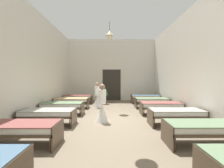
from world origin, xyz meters
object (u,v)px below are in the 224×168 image
Objects in this scene: bed_right_row_5 at (145,97)px; bed_left_row_1 at (21,128)px; bed_right_row_2 at (176,113)px; nurse_mid_aisle at (102,108)px; bed_right_row_3 at (161,105)px; bed_right_row_4 at (152,100)px; bed_left_row_2 at (48,113)px; bed_right_row_1 at (204,128)px; potted_plant at (104,91)px; nurse_near_aisle at (97,98)px; bed_left_row_4 at (72,100)px; bed_left_row_3 at (63,105)px; bed_left_row_5 at (78,97)px.

bed_left_row_1 is at bearing -124.44° from bed_right_row_5.
bed_right_row_2 is 1.28× the size of nurse_mid_aisle.
bed_right_row_3 is (0.00, 1.67, 0.00)m from bed_right_row_2.
bed_right_row_3 is at bearing -90.00° from bed_right_row_4.
bed_left_row_2 and bed_right_row_4 have the same top height.
bed_right_row_1 is at bearing -90.00° from bed_right_row_3.
potted_plant is (-0.13, 4.27, 0.32)m from nurse_mid_aisle.
nurse_near_aisle is at bearing -154.85° from bed_right_row_5.
bed_right_row_1 and bed_left_row_4 have the same top height.
bed_left_row_3 is 1.28× the size of nurse_mid_aisle.
bed_left_row_4 is 1.28× the size of nurse_near_aisle.
bed_right_row_4 is 1.67m from bed_right_row_5.
bed_left_row_4 is 1.00× the size of bed_left_row_5.
bed_right_row_1 and bed_left_row_5 have the same top height.
bed_left_row_2 is 1.00× the size of bed_right_row_3.
bed_right_row_5 is 2.85m from potted_plant.
bed_right_row_4 is (4.59, 3.35, 0.00)m from bed_left_row_2.
bed_left_row_1 is 1.00× the size of bed_left_row_2.
bed_right_row_1 is 1.67m from bed_right_row_2.
bed_right_row_3 is at bearing 90.00° from bed_right_row_1.
bed_left_row_4 is at bearing 90.00° from bed_left_row_3.
bed_right_row_1 is 3.35m from bed_right_row_3.
potted_plant reaches higher than bed_right_row_4.
bed_right_row_5 is (0.00, 5.02, 0.00)m from bed_right_row_2.
bed_left_row_5 and bed_right_row_5 have the same top height.
nurse_near_aisle is 1.29m from potted_plant.
bed_left_row_3 is at bearing 90.00° from bed_left_row_2.
bed_left_row_4 is (0.00, 3.35, 0.00)m from bed_left_row_2.
bed_right_row_4 is 1.45× the size of potted_plant.
bed_right_row_3 is 4.89m from bed_left_row_4.
bed_right_row_2 and bed_left_row_3 have the same top height.
potted_plant reaches higher than bed_left_row_2.
bed_right_row_2 is 1.00× the size of bed_left_row_4.
bed_right_row_1 is 1.00× the size of bed_right_row_2.
bed_right_row_2 is at bearing -0.11° from nurse_near_aisle.
nurse_mid_aisle reaches higher than bed_right_row_4.
bed_right_row_5 is at bearing 73.41° from nurse_near_aisle.
nurse_mid_aisle reaches higher than bed_right_row_3.
bed_right_row_4 is 3.17m from potted_plant.
potted_plant reaches higher than bed_left_row_4.
bed_left_row_2 is at bearing 90.00° from bed_left_row_1.
potted_plant is (0.34, 1.21, 0.32)m from nurse_near_aisle.
bed_right_row_2 is at bearing 20.03° from bed_left_row_1.
bed_left_row_4 is (-4.59, 1.67, 0.00)m from bed_right_row_3.
nurse_near_aisle is (-3.15, 1.87, 0.09)m from bed_right_row_3.
bed_right_row_1 is at bearing -90.00° from bed_right_row_4.
nurse_mid_aisle is (1.91, -2.87, 0.09)m from bed_left_row_4.
bed_left_row_3 is 3.58m from potted_plant.
bed_right_row_2 is 4.89m from bed_left_row_3.
bed_left_row_4 and bed_left_row_5 have the same top height.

